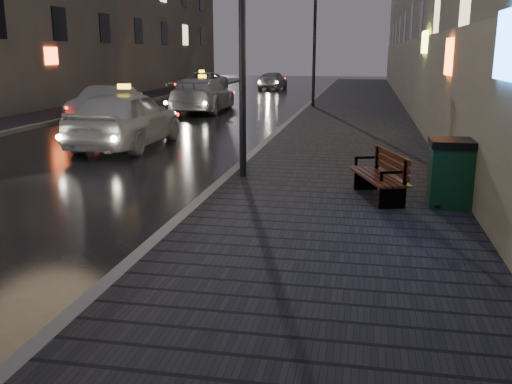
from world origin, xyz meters
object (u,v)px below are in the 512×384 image
at_px(lamp_far, 315,34).
at_px(car_left_mid, 105,104).
at_px(lamp_near, 242,11).
at_px(taxi_far, 202,83).
at_px(car_far, 273,80).
at_px(trash_bin, 451,172).
at_px(taxi_near, 126,118).
at_px(bench, 382,175).
at_px(taxi_mid, 203,95).

height_order(lamp_far, car_left_mid, lamp_far).
bearing_deg(lamp_near, car_left_mid, 128.10).
xyz_separation_m(taxi_far, car_far, (4.03, 4.50, -0.02)).
bearing_deg(taxi_far, trash_bin, -60.36).
bearing_deg(taxi_near, lamp_near, 137.14).
xyz_separation_m(taxi_near, car_left_mid, (-3.46, 5.95, -0.15)).
relative_size(bench, car_far, 0.45).
height_order(lamp_far, bench, lamp_far).
height_order(trash_bin, taxi_near, taxi_near).
xyz_separation_m(lamp_far, taxi_mid, (-4.91, -1.93, -2.72)).
bearing_deg(bench, car_left_mid, 114.58).
bearing_deg(car_left_mid, taxi_mid, 57.37).
bearing_deg(bench, taxi_near, 124.68).
xyz_separation_m(trash_bin, taxi_mid, (-8.86, 15.70, 0.04)).
distance_m(trash_bin, car_far, 32.83).
distance_m(lamp_near, taxi_near, 6.42).
xyz_separation_m(lamp_far, taxi_near, (-4.31, -12.04, -2.65)).
bearing_deg(car_left_mid, lamp_far, 39.92).
height_order(taxi_mid, car_far, taxi_mid).
distance_m(lamp_far, taxi_near, 13.06).
bearing_deg(taxi_mid, car_far, -93.77).
bearing_deg(bench, lamp_far, 80.57).
bearing_deg(taxi_mid, bench, 115.21).
relative_size(taxi_near, taxi_mid, 0.93).
distance_m(bench, taxi_far, 29.20).
relative_size(lamp_far, car_far, 1.35).
height_order(lamp_near, lamp_far, same).
bearing_deg(car_far, taxi_mid, 92.16).
height_order(bench, car_left_mid, car_left_mid).
bearing_deg(lamp_near, bench, -25.50).
relative_size(lamp_near, taxi_mid, 1.00).
xyz_separation_m(taxi_mid, car_far, (0.65, 16.09, -0.10)).
height_order(taxi_near, taxi_mid, taxi_near).
bearing_deg(taxi_near, car_left_mid, -60.14).
distance_m(lamp_far, taxi_mid, 5.94).
relative_size(lamp_far, trash_bin, 4.64).
relative_size(bench, taxi_far, 0.35).
bearing_deg(taxi_far, lamp_near, -66.62).
xyz_separation_m(trash_bin, car_far, (-8.21, 31.78, -0.06)).
height_order(trash_bin, car_left_mid, car_left_mid).
bearing_deg(lamp_near, taxi_mid, 109.25).
relative_size(taxi_near, car_far, 1.25).
bearing_deg(lamp_far, car_far, 106.76).
bearing_deg(taxi_mid, lamp_near, 107.78).
relative_size(bench, trash_bin, 1.53).
xyz_separation_m(lamp_far, taxi_far, (-8.29, 9.65, -2.80)).
bearing_deg(car_far, lamp_far, 111.23).
bearing_deg(taxi_far, bench, -62.14).
bearing_deg(trash_bin, taxi_mid, 119.88).
relative_size(lamp_near, lamp_far, 1.00).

